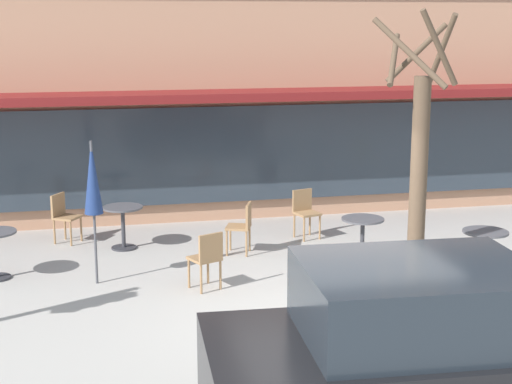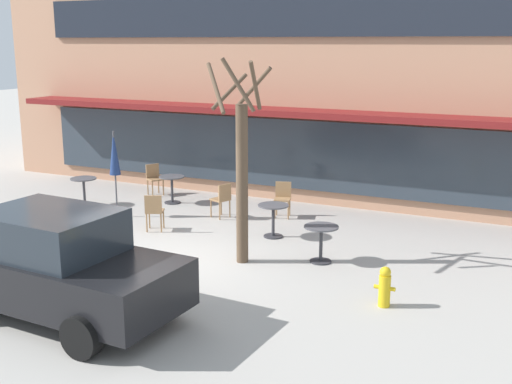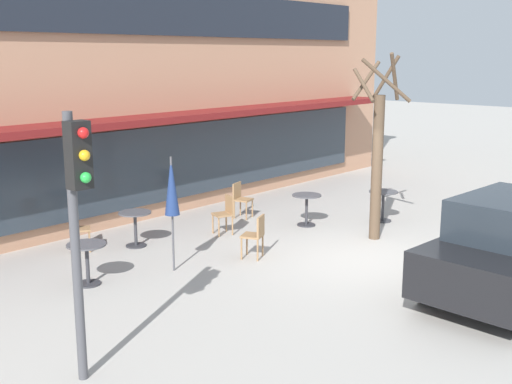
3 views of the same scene
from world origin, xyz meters
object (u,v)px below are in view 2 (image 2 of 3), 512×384
object	(u,v)px
patio_umbrella_green_folded	(114,154)
cafe_table_near_wall	(273,215)
cafe_table_by_tree	(172,185)
cafe_chair_0	(283,197)
cafe_table_streetside	(84,187)
cafe_chair_1	(154,210)
cafe_table_mid_patio	(321,238)
parked_sedan	(56,265)
fire_hydrant	(385,287)
cafe_chair_3	(222,198)
cafe_chair_2	(154,177)
street_tree	(241,169)

from	to	relation	value
patio_umbrella_green_folded	cafe_table_near_wall	bearing A→B (deg)	1.72
cafe_table_by_tree	cafe_chair_0	world-z (taller)	cafe_chair_0
cafe_table_streetside	cafe_chair_1	world-z (taller)	cafe_chair_1
cafe_chair_0	cafe_chair_1	size ratio (longest dim) A/B	1.00
cafe_table_near_wall	cafe_table_mid_patio	bearing A→B (deg)	-36.30
parked_sedan	fire_hydrant	distance (m)	5.41
cafe_chair_0	cafe_chair_3	distance (m)	1.54
parked_sedan	cafe_chair_1	bearing A→B (deg)	105.97
cafe_chair_0	fire_hydrant	bearing A→B (deg)	-49.82
cafe_table_by_tree	cafe_chair_0	size ratio (longest dim) A/B	0.85
cafe_chair_2	fire_hydrant	xyz separation A→B (m)	(8.15, -5.12, -0.17)
cafe_table_by_tree	cafe_chair_3	xyz separation A→B (m)	(1.99, -0.75, 0.01)
cafe_chair_3	street_tree	bearing A→B (deg)	-54.73
parked_sedan	fire_hydrant	bearing A→B (deg)	29.72
cafe_table_near_wall	cafe_table_mid_patio	xyz separation A→B (m)	(1.58, -1.16, 0.00)
cafe_table_mid_patio	fire_hydrant	bearing A→B (deg)	-43.47
cafe_chair_1	parked_sedan	size ratio (longest dim) A/B	0.21
cafe_table_mid_patio	parked_sedan	bearing A→B (deg)	-124.30
parked_sedan	cafe_table_near_wall	bearing A→B (deg)	75.96
cafe_table_by_tree	cafe_chair_1	world-z (taller)	cafe_chair_1
cafe_chair_2	street_tree	size ratio (longest dim) A/B	0.22
cafe_chair_0	cafe_chair_1	world-z (taller)	same
cafe_chair_3	cafe_table_by_tree	bearing A→B (deg)	159.32
cafe_table_near_wall	cafe_table_by_tree	bearing A→B (deg)	156.25
cafe_chair_3	fire_hydrant	size ratio (longest dim) A/B	1.26
cafe_chair_3	cafe_table_near_wall	bearing A→B (deg)	-26.92
cafe_table_streetside	parked_sedan	xyz separation A→B (m)	(4.47, -5.91, 0.36)
patio_umbrella_green_folded	fire_hydrant	distance (m)	8.18
cafe_table_mid_patio	cafe_chair_1	distance (m)	4.30
cafe_table_mid_patio	cafe_chair_3	distance (m)	3.99
cafe_chair_3	patio_umbrella_green_folded	bearing A→B (deg)	-156.94
cafe_table_by_tree	parked_sedan	xyz separation A→B (m)	(2.45, -7.15, 0.36)
cafe_table_by_tree	cafe_chair_0	xyz separation A→B (m)	(3.32, 0.03, 0.01)
cafe_table_by_tree	cafe_table_mid_patio	distance (m)	6.09
patio_umbrella_green_folded	street_tree	size ratio (longest dim) A/B	0.54
cafe_table_streetside	patio_umbrella_green_folded	distance (m)	1.97
cafe_table_mid_patio	patio_umbrella_green_folded	bearing A→B (deg)	170.10
cafe_table_near_wall	cafe_table_by_tree	size ratio (longest dim) A/B	1.00
cafe_table_near_wall	cafe_table_by_tree	xyz separation A→B (m)	(-3.81, 1.68, 0.00)
cafe_table_near_wall	cafe_table_streetside	bearing A→B (deg)	175.76
cafe_table_by_tree	cafe_table_mid_patio	bearing A→B (deg)	-27.75
patio_umbrella_green_folded	fire_hydrant	size ratio (longest dim) A/B	3.12
cafe_table_mid_patio	cafe_chair_1	size ratio (longest dim) A/B	0.85
cafe_table_by_tree	cafe_chair_0	distance (m)	3.32
parked_sedan	street_tree	size ratio (longest dim) A/B	1.05
cafe_chair_0	cafe_table_streetside	bearing A→B (deg)	-166.57
cafe_table_by_tree	street_tree	world-z (taller)	street_tree
cafe_chair_3	cafe_chair_1	bearing A→B (deg)	-117.09
cafe_chair_0	street_tree	world-z (taller)	street_tree
cafe_chair_0	cafe_chair_3	xyz separation A→B (m)	(-1.33, -0.78, 0.00)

